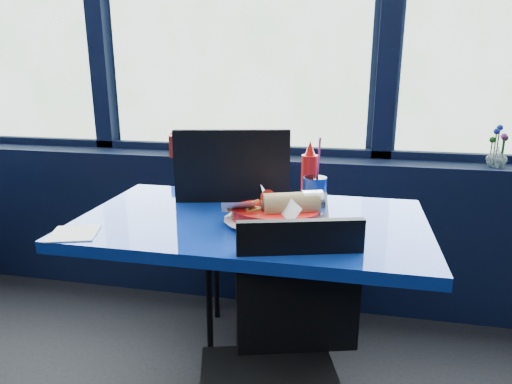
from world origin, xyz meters
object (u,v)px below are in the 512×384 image
at_px(chair_near_back, 247,228).
at_px(flower_vase, 497,155).
at_px(soda_cup, 315,195).
at_px(near_table, 252,266).
at_px(food_basket, 277,213).
at_px(chair_near_front, 283,353).
at_px(ketchup_bottle, 309,174).
at_px(planter_box, 224,144).

relative_size(chair_near_back, flower_vase, 5.18).
distance_m(chair_near_back, soda_cup, 0.43).
distance_m(near_table, food_basket, 0.25).
bearing_deg(soda_cup, chair_near_back, 144.64).
distance_m(chair_near_front, soda_cup, 0.58).
height_order(chair_near_back, flower_vase, chair_near_back).
bearing_deg(flower_vase, ketchup_bottle, -146.47).
xyz_separation_m(chair_near_back, food_basket, (0.19, -0.36, 0.20)).
xyz_separation_m(food_basket, soda_cup, (0.11, 0.15, 0.03)).
xyz_separation_m(chair_near_front, planter_box, (-0.51, 1.22, 0.37)).
height_order(chair_near_back, food_basket, chair_near_back).
relative_size(chair_near_front, food_basket, 2.63).
relative_size(near_table, chair_near_back, 1.16).
bearing_deg(ketchup_bottle, food_basket, -103.30).
bearing_deg(ketchup_bottle, chair_near_front, -90.07).
height_order(food_basket, ketchup_bottle, ketchup_bottle).
height_order(chair_near_front, food_basket, food_basket).
bearing_deg(planter_box, near_table, -84.82).
bearing_deg(soda_cup, flower_vase, 42.21).
xyz_separation_m(near_table, food_basket, (0.10, -0.05, 0.22)).
height_order(near_table, chair_near_front, chair_near_front).
xyz_separation_m(near_table, ketchup_bottle, (0.17, 0.27, 0.29)).
height_order(chair_near_front, soda_cup, soda_cup).
bearing_deg(ketchup_bottle, chair_near_back, 170.81).
relative_size(near_table, planter_box, 2.11).
bearing_deg(near_table, ketchup_bottle, 57.34).
bearing_deg(ketchup_bottle, near_table, -122.66).
xyz_separation_m(chair_near_back, ketchup_bottle, (0.26, -0.04, 0.26)).
distance_m(near_table, ketchup_bottle, 0.43).
bearing_deg(soda_cup, food_basket, -126.95).
bearing_deg(chair_near_back, flower_vase, -167.84).
relative_size(near_table, flower_vase, 6.01).
xyz_separation_m(flower_vase, food_basket, (-0.90, -0.87, -0.07)).
distance_m(chair_near_back, food_basket, 0.45).
distance_m(planter_box, soda_cup, 0.93).
bearing_deg(chair_near_back, ketchup_bottle, 158.04).
bearing_deg(chair_near_front, chair_near_back, 94.59).
bearing_deg(food_basket, planter_box, 120.74).
bearing_deg(chair_near_front, ketchup_bottle, 73.74).
bearing_deg(soda_cup, ketchup_bottle, 102.17).
height_order(chair_near_front, chair_near_back, chair_near_back).
height_order(near_table, soda_cup, soda_cup).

